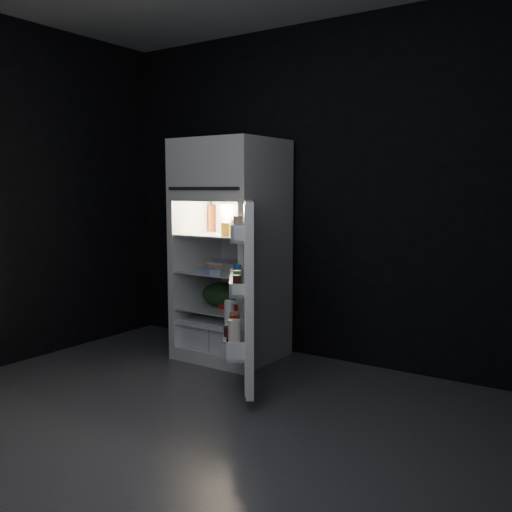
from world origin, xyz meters
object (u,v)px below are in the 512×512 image
Objects in this scene: refrigerator at (232,242)px; fridge_door at (244,295)px; yogurt_tray at (236,306)px; milk_jug at (228,218)px; egg_carton at (237,268)px.

refrigerator is 0.95m from fridge_door.
refrigerator reaches higher than yogurt_tray.
milk_jug is (-0.07, 0.04, 0.19)m from refrigerator.
refrigerator is 7.42× the size of milk_jug.
refrigerator is 6.37× the size of egg_carton.
refrigerator is 1.46× the size of fridge_door.
egg_carton is at bearing -21.19° from milk_jug.
yogurt_tray is at bearing -22.29° from milk_jug.
fridge_door reaches higher than egg_carton.
refrigerator is 0.53m from yogurt_tray.
milk_jug is 0.86× the size of egg_carton.
yogurt_tray is at bearing 174.85° from egg_carton.
milk_jug is at bearing 163.56° from egg_carton.
refrigerator is at bearing 131.14° from fridge_door.
milk_jug reaches higher than egg_carton.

